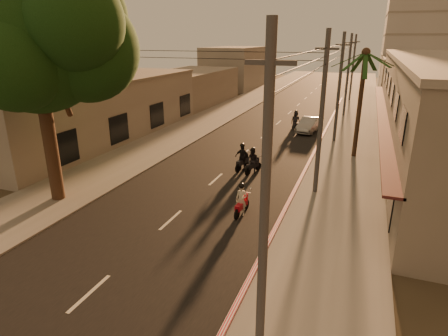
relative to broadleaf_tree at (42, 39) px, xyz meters
The scene contains 18 objects.
ground 10.96m from the broadleaf_tree, 17.97° to the right, with size 160.00×160.00×0.00m, color #383023.
road 20.84m from the broadleaf_tree, 69.68° to the left, with size 10.00×140.00×0.02m, color black.
sidewalk_right 24.26m from the broadleaf_tree, 51.68° to the left, with size 5.00×140.00×0.12m, color slate.
sidewalk_left 19.76m from the broadleaf_tree, 92.85° to the left, with size 5.00×140.00×0.12m, color slate.
curb_stripe 19.30m from the broadleaf_tree, 47.67° to the left, with size 0.20×60.00×0.20m, color red.
shophouse_row 26.41m from the broadleaf_tree, 37.63° to the left, with size 8.80×34.20×7.30m.
left_building 15.15m from the broadleaf_tree, 121.87° to the left, with size 8.20×24.20×5.20m.
broadleaf_tree is the anchor object (origin of this frame).
palm_tree 20.18m from the broadleaf_tree, 43.48° to the left, with size 5.00×5.00×8.20m.
utility_poles 22.06m from the broadleaf_tree, 54.34° to the left, with size 1.20×48.26×9.00m.
filler_right 47.87m from the broadleaf_tree, 64.31° to the left, with size 8.00×14.00×6.00m, color gray.
filler_left_near 33.30m from the broadleaf_tree, 103.06° to the left, with size 8.00×14.00×4.40m, color gray.
filler_left_far 50.64m from the broadleaf_tree, 98.43° to the left, with size 8.00×14.00×7.00m, color gray.
scooter_red 12.49m from the broadleaf_tree, ahead, with size 0.71×1.77×1.74m.
scooter_mid_a 13.83m from the broadleaf_tree, 42.67° to the left, with size 1.19×1.77×1.79m.
scooter_mid_b 13.54m from the broadleaf_tree, 47.15° to the left, with size 1.20×1.91×1.89m.
scooter_far_a 24.41m from the broadleaf_tree, 67.71° to the left, with size 1.24×1.82×1.88m.
parked_car 24.49m from the broadleaf_tree, 63.99° to the left, with size 1.93×4.27×1.36m, color #95989D.
Camera 1 is at (8.31, -12.62, 8.54)m, focal length 30.00 mm.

